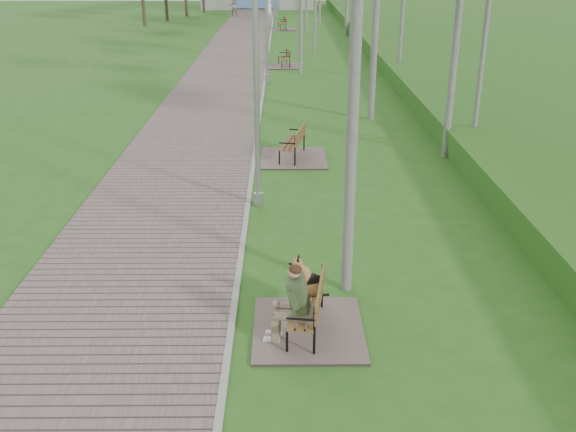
# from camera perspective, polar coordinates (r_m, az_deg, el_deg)

# --- Properties ---
(ground) EXTENTS (120.00, 120.00, 0.00)m
(ground) POSITION_cam_1_polar(r_m,az_deg,el_deg) (12.22, -3.94, -1.71)
(ground) COLOR #2C621D
(ground) RESTS_ON ground
(walkway) EXTENTS (3.50, 67.00, 0.04)m
(walkway) POSITION_cam_1_polar(r_m,az_deg,el_deg) (33.09, -4.93, 13.86)
(walkway) COLOR #6D5C58
(walkway) RESTS_ON ground
(kerb) EXTENTS (0.10, 67.00, 0.05)m
(kerb) POSITION_cam_1_polar(r_m,az_deg,el_deg) (33.00, -1.81, 13.91)
(kerb) COLOR #999993
(kerb) RESTS_ON ground
(embankment) EXTENTS (14.00, 70.00, 1.60)m
(embankment) POSITION_cam_1_polar(r_m,az_deg,el_deg) (33.46, 19.69, 12.73)
(embankment) COLOR #3D7626
(embankment) RESTS_ON ground
(bench_main) EXTENTS (1.56, 1.74, 1.36)m
(bench_main) POSITION_cam_1_polar(r_m,az_deg,el_deg) (9.06, 1.30, -8.25)
(bench_main) COLOR #6D5C58
(bench_main) RESTS_ON ground
(bench_second) EXTENTS (1.69, 1.88, 1.04)m
(bench_second) POSITION_cam_1_polar(r_m,az_deg,el_deg) (16.63, 0.38, 5.74)
(bench_second) COLOR #6D5C58
(bench_second) RESTS_ON ground
(bench_third) EXTENTS (1.54, 1.71, 0.95)m
(bench_third) POSITION_cam_1_polar(r_m,az_deg,el_deg) (30.42, -0.33, 13.46)
(bench_third) COLOR #6D5C58
(bench_third) RESTS_ON ground
(bench_far) EXTENTS (1.67, 1.86, 1.03)m
(bench_far) POSITION_cam_1_polar(r_m,az_deg,el_deg) (45.13, -0.51, 16.49)
(bench_far) COLOR #6D5C58
(bench_far) RESTS_ON ground
(lamp_post_near) EXTENTS (0.19, 0.19, 4.99)m
(lamp_post_near) POSITION_cam_1_polar(r_m,az_deg,el_deg) (12.93, -2.81, 10.58)
(lamp_post_near) COLOR #A0A3A8
(lamp_post_near) RESTS_ON ground
(lamp_post_second) EXTENTS (0.21, 0.21, 5.41)m
(lamp_post_second) POSITION_cam_1_polar(r_m,az_deg,el_deg) (26.40, -1.91, 17.19)
(lamp_post_second) COLOR #A0A3A8
(lamp_post_second) RESTS_ON ground
(pedestrian_near) EXTENTS (0.66, 0.55, 1.54)m
(pedestrian_near) POSITION_cam_1_polar(r_m,az_deg,el_deg) (50.58, -1.73, 17.80)
(pedestrian_near) COLOR white
(pedestrian_near) RESTS_ON ground
(pedestrian_far) EXTENTS (0.89, 0.72, 1.70)m
(pedestrian_far) POSITION_cam_1_polar(r_m,az_deg,el_deg) (54.25, -4.88, 18.15)
(pedestrian_far) COLOR #9E9689
(pedestrian_far) RESTS_ON ground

